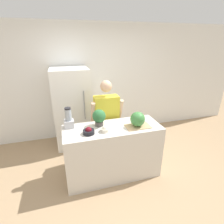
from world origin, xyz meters
name	(u,v)px	position (x,y,z in m)	size (l,w,h in m)	color
ground_plane	(118,185)	(0.00, 0.00, 0.00)	(14.00, 14.00, 0.00)	tan
wall_back	(93,82)	(0.00, 1.94, 1.30)	(8.00, 0.06, 2.60)	white
counter_island	(112,151)	(0.00, 0.30, 0.46)	(1.57, 0.61, 0.93)	beige
refrigerator	(72,108)	(-0.55, 1.54, 0.85)	(0.75, 0.72, 1.71)	white
person	(107,122)	(0.02, 0.79, 0.80)	(0.58, 0.26, 1.58)	#4C608C
cutting_board	(138,126)	(0.40, 0.21, 0.93)	(0.40, 0.23, 0.01)	tan
watermelon	(138,119)	(0.39, 0.21, 1.06)	(0.24, 0.24, 0.24)	#3D7F3D
bowl_cherries	(89,131)	(-0.40, 0.20, 0.97)	(0.17, 0.17, 0.11)	black
bowl_cream	(105,129)	(-0.16, 0.20, 0.96)	(0.13, 0.13, 0.10)	beige
blender	(69,120)	(-0.66, 0.50, 1.06)	(0.15, 0.15, 0.33)	#B7B7BC
potted_plant	(99,117)	(-0.19, 0.42, 1.08)	(0.21, 0.21, 0.28)	#514C47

